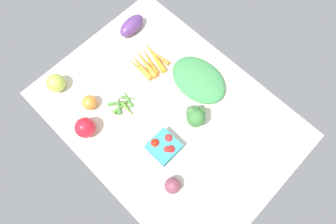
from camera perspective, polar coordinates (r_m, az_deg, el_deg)
tablecloth at (r=127.33cm, az=0.00°, el=-0.48°), size 104.00×76.00×2.00cm
carrot_bunch at (r=135.97cm, az=-3.87°, el=9.46°), size 17.80×13.73×2.88cm
heirloom_tomato_green at (r=136.10cm, az=-20.41°, el=5.13°), size 7.95×7.95×7.95cm
bell_pepper_red at (r=124.01cm, az=-15.37°, el=-2.88°), size 11.48×11.48×9.10cm
eggplant at (r=144.64cm, az=-6.87°, el=15.89°), size 7.81×14.21×6.82cm
berry_basket at (r=119.10cm, az=-0.77°, el=-6.53°), size 10.67×10.67×6.58cm
leafy_greens_clump at (r=130.43cm, az=5.79°, el=6.11°), size 26.37×19.27×5.47cm
okra_pile at (r=128.49cm, az=-8.52°, el=1.50°), size 12.96×12.50×1.95cm
broccoli_head at (r=118.46cm, az=5.18°, el=-0.80°), size 8.71×8.34×11.75cm
heirloom_tomato_orange at (r=129.00cm, az=-14.61°, el=1.74°), size 6.32×6.32×6.32cm
red_onion_center at (r=116.12cm, az=0.88°, el=-13.71°), size 6.30×6.30×6.30cm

